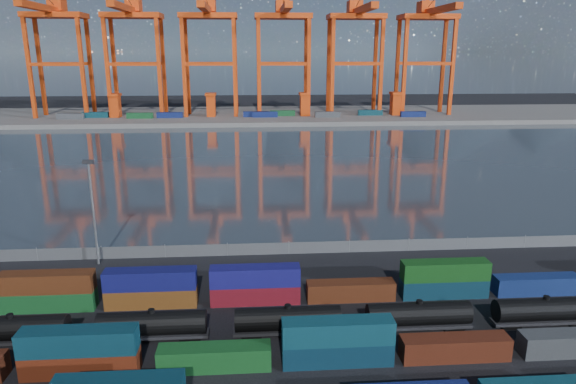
{
  "coord_description": "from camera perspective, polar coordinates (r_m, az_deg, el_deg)",
  "views": [
    {
      "loc": [
        -5.69,
        -50.27,
        32.02
      ],
      "look_at": [
        0.0,
        30.0,
        10.0
      ],
      "focal_mm": 32.0,
      "sensor_mm": 36.0,
      "label": 1
    }
  ],
  "objects": [
    {
      "name": "ground",
      "position": [
        59.88,
        2.12,
        -17.04
      ],
      "size": [
        700.0,
        700.0,
        0.0
      ],
      "primitive_type": "plane",
      "color": "black",
      "rests_on": "ground"
    },
    {
      "name": "harbor_water",
      "position": [
        158.64,
        -1.92,
        3.65
      ],
      "size": [
        700.0,
        700.0,
        0.0
      ],
      "primitive_type": "plane",
      "color": "#29333C",
      "rests_on": "ground"
    },
    {
      "name": "far_quay",
      "position": [
        262.18,
        -2.81,
        8.49
      ],
      "size": [
        700.0,
        70.0,
        2.0
      ],
      "primitive_type": "cube",
      "color": "#514F4C",
      "rests_on": "ground"
    },
    {
      "name": "container_row_mid",
      "position": [
        57.24,
        7.46,
        -16.83
      ],
      "size": [
        141.45,
        2.39,
        5.09
      ],
      "color": "#3D4042",
      "rests_on": "ground"
    },
    {
      "name": "container_row_north",
      "position": [
        68.71,
        -0.19,
        -10.44
      ],
      "size": [
        127.74,
        2.38,
        5.08
      ],
      "color": "#101451",
      "rests_on": "ground"
    },
    {
      "name": "tanker_string",
      "position": [
        61.37,
        -7.49,
        -14.17
      ],
      "size": [
        90.2,
        2.73,
        3.9
      ],
      "color": "black",
      "rests_on": "ground"
    },
    {
      "name": "waterfront_fence",
      "position": [
        84.39,
        0.1,
        -6.26
      ],
      "size": [
        160.12,
        0.12,
        2.2
      ],
      "color": "#595B5E",
      "rests_on": "ground"
    },
    {
      "name": "yard_light_mast",
      "position": [
        83.22,
        -20.88,
        -1.58
      ],
      "size": [
        1.6,
        0.4,
        16.6
      ],
      "color": "slate",
      "rests_on": "ground"
    },
    {
      "name": "gantry_cranes",
      "position": [
        253.66,
        -4.68,
        17.68
      ],
      "size": [
        201.82,
        51.49,
        69.73
      ],
      "color": "red",
      "rests_on": "ground"
    },
    {
      "name": "quay_containers",
      "position": [
        247.47,
        -5.31,
        8.57
      ],
      "size": [
        172.58,
        10.99,
        2.6
      ],
      "color": "navy",
      "rests_on": "far_quay"
    },
    {
      "name": "straddle_carriers",
      "position": [
        251.46,
        -3.36,
        9.75
      ],
      "size": [
        140.0,
        7.0,
        11.1
      ],
      "color": "red",
      "rests_on": "far_quay"
    }
  ]
}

